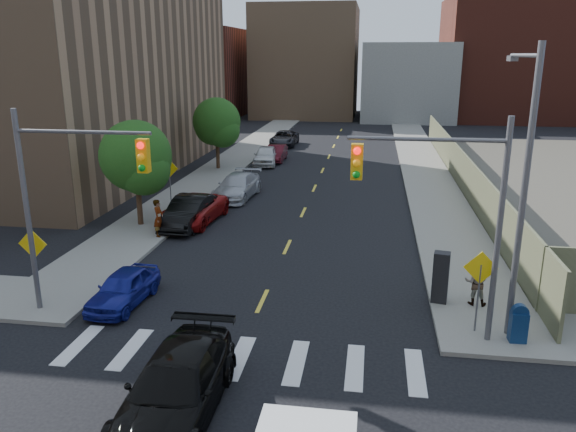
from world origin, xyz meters
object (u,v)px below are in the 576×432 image
(mailbox, at_px, (519,323))
(pedestrian_east, at_px, (476,282))
(parked_car_black, at_px, (189,212))
(parked_car_maroon, at_px, (276,153))
(parked_car_white, at_px, (266,155))
(parked_car_grey, at_px, (284,138))
(pedestrian_west, at_px, (159,218))
(parked_car_red, at_px, (193,210))
(parked_car_blue, at_px, (124,288))
(black_sedan, at_px, (176,387))
(payphone, at_px, (441,277))
(parked_car_silver, at_px, (237,186))

(mailbox, height_order, pedestrian_east, pedestrian_east)
(parked_car_black, xyz_separation_m, parked_car_maroon, (1.30, 18.86, -0.12))
(parked_car_white, distance_m, parked_car_grey, 9.96)
(parked_car_black, bearing_deg, pedestrian_west, -106.13)
(mailbox, height_order, pedestrian_west, pedestrian_west)
(pedestrian_west, bearing_deg, pedestrian_east, -114.41)
(parked_car_red, bearing_deg, mailbox, -33.28)
(parked_car_blue, relative_size, black_sedan, 0.69)
(parked_car_red, relative_size, parked_car_maroon, 1.29)
(parked_car_red, relative_size, pedestrian_east, 3.16)
(parked_car_maroon, relative_size, mailbox, 3.29)
(parked_car_red, bearing_deg, parked_car_black, -84.65)
(parked_car_maroon, height_order, black_sedan, black_sedan)
(parked_car_white, height_order, pedestrian_west, pedestrian_west)
(parked_car_blue, bearing_deg, parked_car_maroon, 92.40)
(parked_car_blue, bearing_deg, parked_car_white, 93.49)
(parked_car_grey, height_order, pedestrian_east, pedestrian_east)
(parked_car_blue, height_order, mailbox, mailbox)
(parked_car_black, relative_size, payphone, 2.57)
(parked_car_red, relative_size, parked_car_silver, 1.02)
(parked_car_blue, bearing_deg, pedestrian_west, 105.13)
(parked_car_blue, bearing_deg, parked_car_red, 97.47)
(black_sedan, height_order, mailbox, black_sedan)
(parked_car_blue, distance_m, parked_car_maroon, 28.33)
(payphone, bearing_deg, black_sedan, -123.29)
(parked_car_silver, bearing_deg, parked_car_red, -95.68)
(mailbox, bearing_deg, pedestrian_west, 148.10)
(mailbox, distance_m, pedestrian_east, 2.71)
(parked_car_blue, xyz_separation_m, payphone, (11.13, 1.59, 0.45))
(parked_car_silver, relative_size, black_sedan, 0.96)
(parked_car_red, height_order, pedestrian_west, pedestrian_west)
(parked_car_white, distance_m, pedestrian_west, 19.45)
(parked_car_maroon, distance_m, payphone, 28.72)
(parked_car_silver, distance_m, black_sedan, 21.82)
(parked_car_silver, height_order, mailbox, parked_car_silver)
(pedestrian_east, bearing_deg, parked_car_maroon, -57.45)
(parked_car_black, bearing_deg, parked_car_blue, -82.23)
(parked_car_silver, xyz_separation_m, parked_car_grey, (-0.35, 20.93, -0.03))
(parked_car_red, xyz_separation_m, payphone, (11.80, -8.49, 0.35))
(parked_car_white, height_order, mailbox, parked_car_white)
(pedestrian_east, bearing_deg, parked_car_red, -24.29)
(parked_car_silver, distance_m, pedestrian_east, 18.50)
(payphone, bearing_deg, pedestrian_east, 9.29)
(parked_car_white, distance_m, black_sedan, 32.72)
(parked_car_silver, bearing_deg, parked_car_grey, 95.78)
(parked_car_red, xyz_separation_m, pedestrian_west, (-0.80, -2.83, 0.34))
(parked_car_red, distance_m, payphone, 14.54)
(parked_car_blue, height_order, parked_car_grey, parked_car_grey)
(mailbox, bearing_deg, payphone, 126.02)
(payphone, xyz_separation_m, pedestrian_west, (-12.60, 5.66, -0.02))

